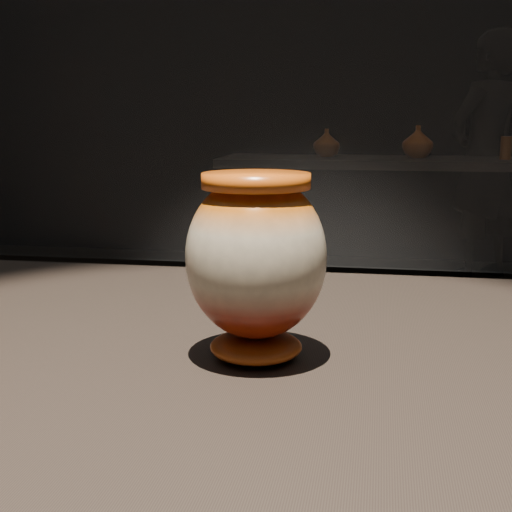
% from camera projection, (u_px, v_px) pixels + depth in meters
% --- Properties ---
extents(main_vase, '(0.19, 0.19, 0.20)m').
position_uv_depth(main_vase, '(256.00, 259.00, 0.75)').
color(main_vase, maroon).
rests_on(main_vase, display_plinth).
extents(back_shelf, '(2.00, 0.60, 0.90)m').
position_uv_depth(back_shelf, '(389.00, 203.00, 4.23)').
color(back_shelf, black).
rests_on(back_shelf, ground).
extents(back_vase_left, '(0.20, 0.20, 0.17)m').
position_uv_depth(back_vase_left, '(326.00, 143.00, 4.28)').
color(back_vase_left, '#984D16').
rests_on(back_vase_left, back_shelf).
extents(back_vase_mid, '(0.24, 0.24, 0.19)m').
position_uv_depth(back_vase_mid, '(418.00, 142.00, 4.19)').
color(back_vase_mid, maroon).
rests_on(back_vase_mid, back_shelf).
extents(back_vase_right, '(0.06, 0.06, 0.13)m').
position_uv_depth(back_vase_right, '(506.00, 148.00, 4.04)').
color(back_vase_right, '#984D16').
rests_on(back_vase_right, back_shelf).
extents(visitor, '(0.74, 0.73, 1.72)m').
position_uv_depth(visitor, '(485.00, 157.00, 4.95)').
color(visitor, black).
rests_on(visitor, ground).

